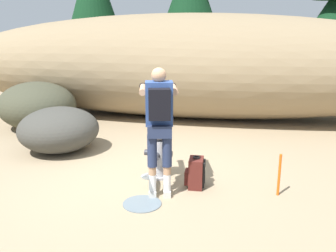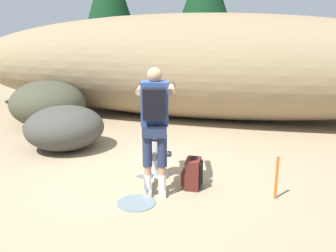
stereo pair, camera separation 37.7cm
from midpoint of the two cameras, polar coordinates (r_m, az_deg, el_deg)
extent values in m
cube|color=#998466|center=(5.71, -6.12, -8.57)|extent=(56.00, 56.00, 0.04)
ellipsoid|color=#897556|center=(9.57, 1.78, 9.30)|extent=(13.63, 3.20, 2.64)
cylinder|color=#B2B2B7|center=(5.80, -3.36, -7.71)|extent=(0.35, 0.35, 0.04)
cylinder|color=#B2B2B7|center=(5.69, -3.41, -4.90)|extent=(0.26, 0.26, 0.56)
ellipsoid|color=#333338|center=(5.59, -3.46, -1.69)|extent=(0.27, 0.27, 0.10)
cylinder|color=#333338|center=(5.57, -3.47, -0.95)|extent=(0.06, 0.06, 0.05)
cylinder|color=#333338|center=(5.71, -5.10, -4.13)|extent=(0.09, 0.09, 0.09)
cylinder|color=#333338|center=(5.63, -1.71, -4.38)|extent=(0.09, 0.09, 0.09)
cylinder|color=#333338|center=(5.51, -3.88, -4.83)|extent=(0.11, 0.09, 0.11)
ellipsoid|color=silver|center=(5.22, -5.02, -7.83)|extent=(0.10, 0.81, 0.40)
cylinder|color=slate|center=(4.98, -6.26, -11.95)|extent=(0.51, 0.51, 0.01)
cube|color=beige|center=(5.20, -4.53, -10.19)|extent=(0.16, 0.28, 0.09)
cylinder|color=white|center=(5.08, -4.58, -8.79)|extent=(0.10, 0.10, 0.24)
cylinder|color=tan|center=(5.01, -4.62, -6.91)|extent=(0.10, 0.10, 0.12)
cylinder|color=#232D4C|center=(4.91, -4.69, -3.86)|extent=(0.13, 0.13, 0.45)
cube|color=beige|center=(5.20, -2.29, -10.16)|extent=(0.16, 0.28, 0.09)
cylinder|color=white|center=(5.08, -2.30, -8.76)|extent=(0.10, 0.10, 0.24)
cylinder|color=tan|center=(5.01, -2.32, -6.89)|extent=(0.10, 0.10, 0.12)
cylinder|color=#232D4C|center=(4.91, -2.35, -3.83)|extent=(0.13, 0.13, 0.45)
cube|color=#232D4C|center=(4.83, -3.57, -0.77)|extent=(0.36, 0.27, 0.16)
cube|color=#2D4784|center=(4.87, -3.62, 3.51)|extent=(0.41, 0.32, 0.59)
cube|color=black|center=(4.67, -3.66, 3.38)|extent=(0.31, 0.23, 0.40)
sphere|color=tan|center=(4.83, -3.69, 7.89)|extent=(0.20, 0.20, 0.20)
cube|color=black|center=(4.92, -3.68, 8.07)|extent=(0.15, 0.06, 0.04)
cylinder|color=tan|center=(5.22, -6.03, 5.69)|extent=(0.23, 0.58, 0.09)
sphere|color=black|center=(5.49, -5.89, 6.14)|extent=(0.11, 0.11, 0.11)
cylinder|color=tan|center=(5.22, -1.18, 5.76)|extent=(0.23, 0.58, 0.09)
sphere|color=black|center=(5.48, -1.26, 6.21)|extent=(0.11, 0.11, 0.11)
cube|color=#511E19|center=(5.36, 2.36, -7.32)|extent=(0.21, 0.31, 0.44)
cube|color=#511E19|center=(5.40, 0.97, -7.89)|extent=(0.07, 0.21, 0.20)
torus|color=black|center=(5.28, 2.38, -4.90)|extent=(0.10, 0.10, 0.02)
cube|color=black|center=(5.28, 3.51, -7.72)|extent=(0.03, 0.05, 0.37)
cube|color=black|center=(5.43, 3.67, -7.06)|extent=(0.03, 0.05, 0.37)
ellipsoid|color=#3F402F|center=(9.01, -20.83, 2.99)|extent=(2.41, 2.33, 1.09)
ellipsoid|color=#3E3D37|center=(7.21, -18.06, -0.54)|extent=(2.05, 2.04, 0.84)
cylinder|color=#47331E|center=(14.00, -11.79, 8.56)|extent=(0.27, 0.27, 1.58)
cylinder|color=#47331E|center=(13.00, 2.45, 7.74)|extent=(0.31, 0.31, 1.28)
cone|color=#0F3319|center=(12.93, 2.57, 18.38)|extent=(2.62, 2.62, 3.53)
cylinder|color=#47331E|center=(14.96, 22.91, 7.97)|extent=(0.29, 0.29, 1.51)
cone|color=#0F3319|center=(14.89, 23.63, 14.89)|extent=(2.43, 2.43, 2.12)
cylinder|color=#E55914|center=(5.25, 14.94, -7.39)|extent=(0.04, 0.04, 0.60)
camera|label=1|loc=(0.19, -91.86, -0.49)|focal=39.20mm
camera|label=2|loc=(0.19, 88.14, 0.49)|focal=39.20mm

